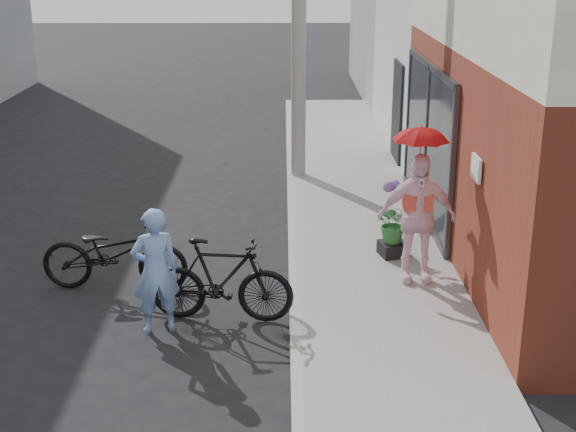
{
  "coord_description": "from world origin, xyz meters",
  "views": [
    {
      "loc": [
        0.81,
        -9.22,
        4.39
      ],
      "look_at": [
        0.87,
        0.52,
        1.1
      ],
      "focal_mm": 50.0,
      "sensor_mm": 36.0,
      "label": 1
    }
  ],
  "objects_px": {
    "kimono_woman": "(417,218)",
    "planter": "(393,249)",
    "officer": "(155,271)",
    "bike_right": "(221,280)",
    "bike_left": "(114,253)"
  },
  "relations": [
    {
      "from": "bike_right",
      "to": "kimono_woman",
      "type": "bearing_deg",
      "value": -63.17
    },
    {
      "from": "kimono_woman",
      "to": "planter",
      "type": "bearing_deg",
      "value": 99.77
    },
    {
      "from": "bike_right",
      "to": "officer",
      "type": "bearing_deg",
      "value": 116.54
    },
    {
      "from": "kimono_woman",
      "to": "officer",
      "type": "bearing_deg",
      "value": -159.36
    },
    {
      "from": "officer",
      "to": "bike_left",
      "type": "xyz_separation_m",
      "value": [
        -0.75,
        1.24,
        -0.26
      ]
    },
    {
      "from": "bike_left",
      "to": "planter",
      "type": "xyz_separation_m",
      "value": [
        3.85,
        0.9,
        -0.3
      ]
    },
    {
      "from": "officer",
      "to": "kimono_woman",
      "type": "distance_m",
      "value": 3.5
    },
    {
      "from": "bike_left",
      "to": "planter",
      "type": "distance_m",
      "value": 3.96
    },
    {
      "from": "bike_right",
      "to": "kimono_woman",
      "type": "relative_size",
      "value": 1.01
    },
    {
      "from": "bike_left",
      "to": "kimono_woman",
      "type": "relative_size",
      "value": 1.12
    },
    {
      "from": "kimono_woman",
      "to": "planter",
      "type": "relative_size",
      "value": 4.64
    },
    {
      "from": "bike_right",
      "to": "planter",
      "type": "distance_m",
      "value": 3.01
    },
    {
      "from": "bike_right",
      "to": "kimono_woman",
      "type": "height_order",
      "value": "kimono_woman"
    },
    {
      "from": "officer",
      "to": "planter",
      "type": "xyz_separation_m",
      "value": [
        3.1,
        2.14,
        -0.56
      ]
    },
    {
      "from": "officer",
      "to": "planter",
      "type": "bearing_deg",
      "value": -163.52
    }
  ]
}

